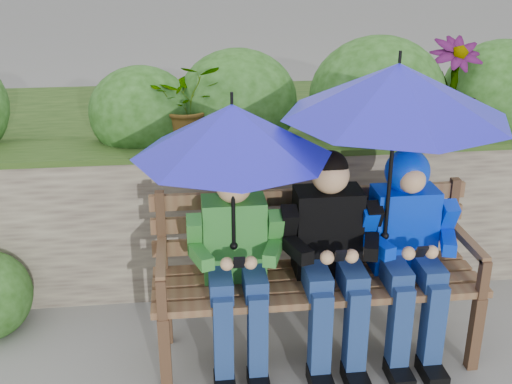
{
  "coord_description": "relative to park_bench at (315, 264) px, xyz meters",
  "views": [
    {
      "loc": [
        -0.4,
        -3.25,
        2.31
      ],
      "look_at": [
        0.0,
        0.1,
        0.95
      ],
      "focal_mm": 45.0,
      "sensor_mm": 36.0,
      "label": 1
    }
  ],
  "objects": [
    {
      "name": "ground",
      "position": [
        -0.32,
        0.06,
        -0.56
      ],
      "size": [
        60.0,
        60.0,
        0.0
      ],
      "primitive_type": "plane",
      "color": "gray",
      "rests_on": "ground"
    },
    {
      "name": "garden_backdrop",
      "position": [
        -0.3,
        1.65,
        0.08
      ],
      "size": [
        8.0,
        2.88,
        1.84
      ],
      "color": "brown",
      "rests_on": "ground"
    },
    {
      "name": "park_bench",
      "position": [
        0.0,
        0.0,
        0.0
      ],
      "size": [
        1.85,
        0.54,
        0.98
      ],
      "color": "#4A311F",
      "rests_on": "ground"
    },
    {
      "name": "boy_left",
      "position": [
        -0.46,
        -0.09,
        0.11
      ],
      "size": [
        0.52,
        0.6,
        1.19
      ],
      "color": "#227523",
      "rests_on": "ground"
    },
    {
      "name": "boy_middle",
      "position": [
        0.07,
        -0.1,
        0.13
      ],
      "size": [
        0.56,
        0.64,
        1.23
      ],
      "color": "black",
      "rests_on": "ground"
    },
    {
      "name": "boy_right",
      "position": [
        0.51,
        -0.08,
        0.17
      ],
      "size": [
        0.54,
        0.65,
        1.22
      ],
      "color": "#0049CD",
      "rests_on": "ground"
    },
    {
      "name": "umbrella_left",
      "position": [
        -0.47,
        -0.09,
        0.84
      ],
      "size": [
        1.04,
        1.04,
        0.87
      ],
      "color": "#2221CE",
      "rests_on": "ground"
    },
    {
      "name": "umbrella_right",
      "position": [
        0.37,
        -0.11,
        1.02
      ],
      "size": [
        1.19,
        1.19,
        1.03
      ],
      "color": "#2221CE",
      "rests_on": "ground"
    }
  ]
}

